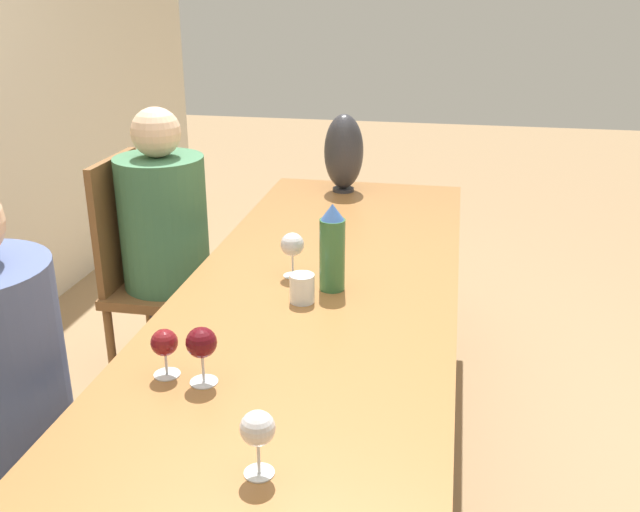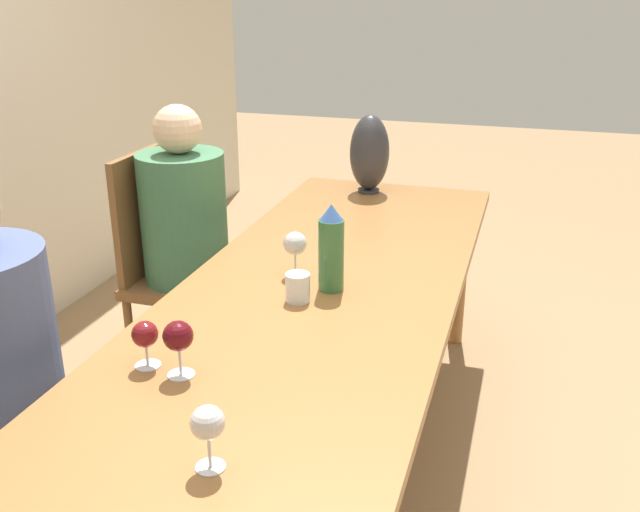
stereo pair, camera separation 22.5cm
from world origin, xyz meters
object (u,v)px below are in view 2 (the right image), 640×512
Objects in this scene: water_tumbler at (298,287)px; vase at (370,153)px; wine_glass_2 at (145,336)px; chair_far at (171,264)px; person_far at (189,240)px; water_bottle at (331,249)px; wine_glass_1 at (208,424)px; wine_glass_3 at (178,337)px; wine_glass_0 at (295,244)px.

vase reaches higher than water_tumbler.
chair_far is (1.12, 0.55, -0.30)m from wine_glass_2.
person_far is (-0.59, 0.63, -0.28)m from vase.
water_bottle is 1.98× the size of wine_glass_1.
wine_glass_3 reaches higher than wine_glass_1.
water_tumbler is 0.07× the size of person_far.
vase is at bearing 7.24° from water_bottle.
wine_glass_3 is (-0.50, 0.14, 0.06)m from water_tumbler.
wine_glass_3 reaches higher than wine_glass_2.
wine_glass_3 reaches higher than water_tumbler.
person_far is (0.44, 0.62, -0.21)m from wine_glass_0.
wine_glass_3 is (-0.61, 0.21, -0.03)m from water_bottle.
vase reaches higher than wine_glass_1.
water_bottle is at bearing -124.22° from person_far.
water_tumbler is 0.54m from wine_glass_2.
wine_glass_0 is 0.90m from chair_far.
chair_far reaches higher than wine_glass_0.
vase reaches higher than chair_far.
vase is 2.37× the size of wine_glass_0.
wine_glass_1 is at bearing -173.87° from water_tumbler.
water_bottle is 0.16m from water_tumbler.
water_tumbler is at bearing -132.38° from person_far.
wine_glass_0 is 0.12× the size of person_far.
wine_glass_1 is 0.96× the size of wine_glass_3.
person_far is at bearing 47.62° from water_tumbler.
wine_glass_2 is (-0.48, 0.24, 0.04)m from water_tumbler.
wine_glass_3 is 1.28m from person_far.
wine_glass_2 reaches higher than water_tumbler.
water_bottle reaches higher than wine_glass_3.
water_tumbler is at bearing -128.84° from chair_far.
chair_far is at bearing 29.80° from wine_glass_3.
wine_glass_0 is 1.01m from wine_glass_1.
chair_far is at bearing 129.56° from vase.
wine_glass_0 is (0.19, 0.07, 0.06)m from water_tumbler.
chair_far is at bearing 26.11° from wine_glass_2.
wine_glass_2 is at bearing 166.20° from wine_glass_0.
wine_glass_3 is 0.15× the size of chair_far.
wine_glass_3 is at bearing 164.74° from water_tumbler.
water_tumbler is 0.95m from person_far.
wine_glass_1 is at bearing -170.92° from wine_glass_0.
chair_far is at bearing 51.16° from water_tumbler.
water_tumbler is 0.82m from wine_glass_1.
vase is at bearing -46.53° from person_far.
water_bottle is at bearing 0.88° from wine_glass_1.
wine_glass_3 is 0.12× the size of person_far.
wine_glass_2 is at bearing 174.34° from vase.
water_tumbler is at bearing -15.26° from wine_glass_3.
person_far is (0.63, 0.69, -0.14)m from water_tumbler.
person_far reaches higher than vase.
vase is 2.42× the size of wine_glass_3.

